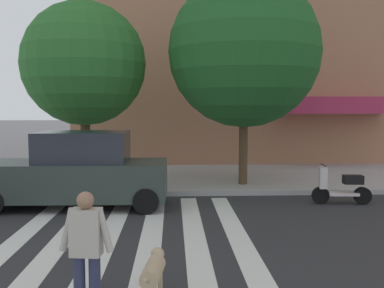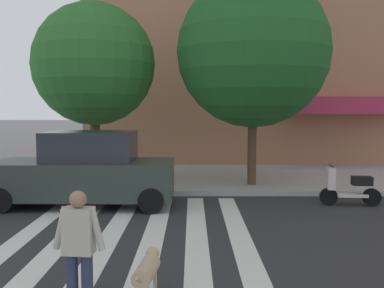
# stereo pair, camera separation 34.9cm
# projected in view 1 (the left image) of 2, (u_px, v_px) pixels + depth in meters

# --- Properties ---
(sidewalk_far) EXTENTS (80.00, 6.00, 0.15)m
(sidewalk_far) POSITION_uv_depth(u_px,v_px,m) (165.00, 178.00, 16.17)
(sidewalk_far) COLOR #A5A3A4
(sidewalk_far) RESTS_ON ground_plane
(parked_car_behind_first) EXTENTS (4.82, 1.94, 2.03)m
(parked_car_behind_first) POSITION_uv_depth(u_px,v_px,m) (78.00, 172.00, 11.74)
(parked_car_behind_first) COLOR #2F3A35
(parked_car_behind_first) RESTS_ON ground_plane
(parked_scooter) EXTENTS (1.63, 0.50, 1.11)m
(parked_scooter) POSITION_uv_depth(u_px,v_px,m) (342.00, 187.00, 12.13)
(parked_scooter) COLOR black
(parked_scooter) RESTS_ON ground_plane
(street_tree_nearest) EXTENTS (4.07, 4.07, 5.99)m
(street_tree_nearest) POSITION_uv_depth(u_px,v_px,m) (84.00, 64.00, 14.46)
(street_tree_nearest) COLOR #4C3823
(street_tree_nearest) RESTS_ON sidewalk_far
(street_tree_middle) EXTENTS (4.89, 4.89, 6.76)m
(street_tree_middle) POSITION_uv_depth(u_px,v_px,m) (244.00, 52.00, 14.12)
(street_tree_middle) COLOR #4C3823
(street_tree_middle) RESTS_ON sidewalk_far
(pedestrian_dog_walker) EXTENTS (0.71, 0.28, 1.64)m
(pedestrian_dog_walker) POSITION_uv_depth(u_px,v_px,m) (86.00, 247.00, 5.56)
(pedestrian_dog_walker) COLOR #282D4C
(pedestrian_dog_walker) RESTS_ON ground_plane
(dog_on_leash) EXTENTS (0.34, 1.10, 0.65)m
(dog_on_leash) POSITION_uv_depth(u_px,v_px,m) (154.00, 270.00, 6.06)
(dog_on_leash) COLOR tan
(dog_on_leash) RESTS_ON ground_plane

